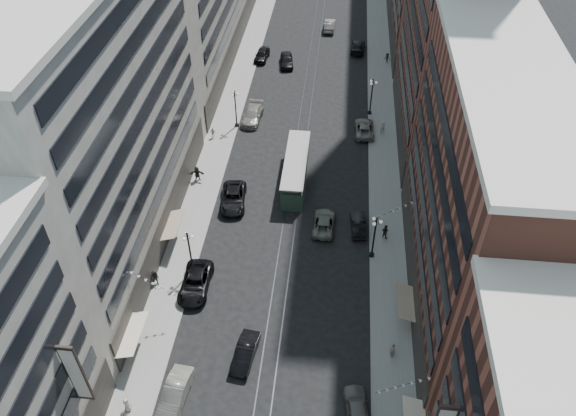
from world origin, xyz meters
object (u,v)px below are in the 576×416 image
at_px(pedestrian_1, 127,405).
at_px(car_14, 330,25).
at_px(lamppost_se_far, 374,236).
at_px(car_7, 233,198).
at_px(car_5, 245,353).
at_px(lamppost_sw_far, 190,251).
at_px(pedestrian_6, 213,133).
at_px(pedestrian_4, 393,350).
at_px(pedestrian_7, 385,231).
at_px(car_extra_0, 324,222).
at_px(pedestrian_5, 197,174).
at_px(pedestrian_9, 387,58).
at_px(streetcar, 296,170).
at_px(car_1, 175,393).
at_px(pedestrian_8, 382,127).
at_px(car_10, 358,224).
at_px(car_11, 364,128).
at_px(lamppost_se_mid, 372,95).
at_px(car_12, 358,47).
at_px(lamppost_sw_mid, 236,107).
at_px(car_4, 357,410).
at_px(pedestrian_2, 155,278).
at_px(car_13, 287,60).
at_px(car_9, 262,55).
at_px(car_8, 252,115).
at_px(car_2, 195,283).

distance_m(pedestrian_1, car_14, 76.40).
bearing_deg(lamppost_se_far, car_7, 156.52).
bearing_deg(car_5, lamppost_sw_far, 133.34).
bearing_deg(pedestrian_1, car_14, -90.40).
bearing_deg(pedestrian_1, pedestrian_6, -79.23).
height_order(pedestrian_4, pedestrian_7, pedestrian_4).
bearing_deg(car_extra_0, pedestrian_5, -21.21).
bearing_deg(lamppost_se_far, pedestrian_9, 86.21).
relative_size(lamppost_sw_far, streetcar, 0.46).
height_order(car_1, pedestrian_8, pedestrian_8).
xyz_separation_m(car_5, car_extra_0, (6.11, 17.70, -0.06)).
distance_m(car_10, pedestrian_8, 19.43).
distance_m(pedestrian_4, car_11, 35.53).
bearing_deg(pedestrian_4, car_extra_0, 10.70).
xyz_separation_m(lamppost_se_mid, car_12, (-1.86, 19.65, -2.30)).
bearing_deg(car_14, car_11, 101.54).
distance_m(pedestrian_1, car_extra_0, 28.00).
bearing_deg(car_7, car_12, 65.30).
distance_m(lamppost_sw_mid, car_4, 44.51).
xyz_separation_m(pedestrian_2, car_14, (14.69, 61.77, -0.24)).
bearing_deg(car_13, car_9, 151.97).
xyz_separation_m(pedestrian_1, car_11, (19.49, 42.84, -0.17)).
height_order(car_4, car_11, car_4).
relative_size(lamppost_sw_far, car_11, 1.03).
distance_m(lamppost_sw_far, lamppost_se_mid, 36.91).
bearing_deg(pedestrian_6, car_11, -174.50).
height_order(car_4, pedestrian_7, pedestrian_7).
xyz_separation_m(lamppost_sw_far, car_extra_0, (13.11, 8.03, -2.38)).
bearing_deg(pedestrian_4, pedestrian_1, 96.13).
xyz_separation_m(streetcar, pedestrian_1, (-11.09, -31.66, -0.61)).
bearing_deg(car_1, car_8, 95.40).
bearing_deg(car_4, car_10, -97.07).
height_order(car_10, pedestrian_6, pedestrian_6).
height_order(pedestrian_7, car_extra_0, pedestrian_7).
bearing_deg(car_2, lamppost_sw_mid, 91.13).
relative_size(lamppost_se_mid, pedestrian_5, 2.84).
distance_m(car_1, car_extra_0, 24.94).
bearing_deg(pedestrian_6, car_9, -102.32).
xyz_separation_m(lamppost_se_far, car_13, (-13.34, 41.53, -2.23)).
bearing_deg(pedestrian_9, car_9, -173.02).
bearing_deg(streetcar, car_12, 78.34).
relative_size(car_5, car_12, 0.85).
relative_size(pedestrian_1, pedestrian_9, 0.91).
xyz_separation_m(lamppost_se_mid, car_13, (-13.34, 13.53, -2.23)).
xyz_separation_m(car_7, car_12, (14.21, 40.67, -0.04)).
height_order(lamppost_sw_far, pedestrian_5, lamppost_sw_far).
relative_size(car_1, car_13, 1.01).
xyz_separation_m(car_2, car_extra_0, (12.31, 10.18, -0.12)).
distance_m(car_8, car_11, 15.74).
distance_m(car_1, car_8, 43.06).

